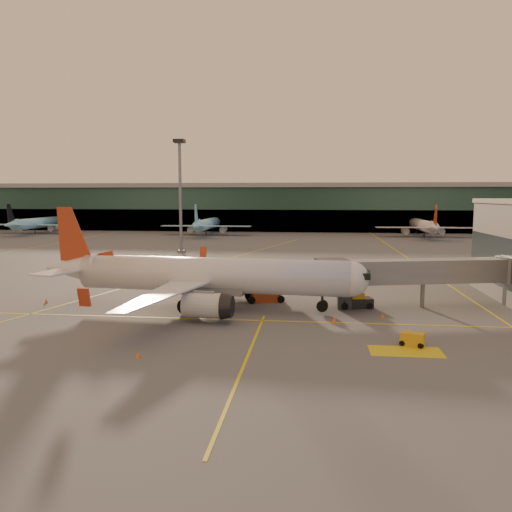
# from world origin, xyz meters

# --- Properties ---
(ground) EXTENTS (600.00, 600.00, 0.00)m
(ground) POSITION_xyz_m (0.00, 0.00, 0.00)
(ground) COLOR #4C4F54
(ground) RESTS_ON ground
(taxi_markings) EXTENTS (100.12, 173.00, 0.01)m
(taxi_markings) POSITION_xyz_m (-7.32, 44.49, 0.01)
(taxi_markings) COLOR gold
(taxi_markings) RESTS_ON ground
(terminal) EXTENTS (400.00, 20.00, 17.60)m
(terminal) POSITION_xyz_m (0.00, 141.79, 8.76)
(terminal) COLOR #19382D
(terminal) RESTS_ON ground
(mast_west_near) EXTENTS (2.40, 2.40, 25.60)m
(mast_west_near) POSITION_xyz_m (-20.00, 66.00, 14.86)
(mast_west_near) COLOR slate
(mast_west_near) RESTS_ON ground
(distant_aircraft_row) EXTENTS (290.00, 34.00, 13.00)m
(distant_aircraft_row) POSITION_xyz_m (-21.00, 118.00, 0.00)
(distant_aircraft_row) COLOR #96E3FC
(distant_aircraft_row) RESTS_ON ground
(main_airplane) EXTENTS (38.55, 34.76, 11.63)m
(main_airplane) POSITION_xyz_m (-2.52, 9.81, 3.78)
(main_airplane) COLOR silver
(main_airplane) RESTS_ON ground
(jet_bridge) EXTENTS (25.87, 8.90, 5.79)m
(jet_bridge) POSITION_xyz_m (24.29, 13.79, 4.00)
(jet_bridge) COLOR slate
(jet_bridge) RESTS_ON ground
(catering_truck) EXTENTS (6.31, 4.08, 4.53)m
(catering_truck) POSITION_xyz_m (4.07, 14.52, 2.57)
(catering_truck) COLOR #A53F17
(catering_truck) RESTS_ON ground
(gpu_cart) EXTENTS (2.30, 1.89, 1.17)m
(gpu_cart) POSITION_xyz_m (18.90, -2.26, 0.57)
(gpu_cart) COLOR #C09218
(gpu_cart) RESTS_ON ground
(pushback_tug) EXTENTS (3.90, 2.63, 1.84)m
(pushback_tug) POSITION_xyz_m (15.30, 12.29, 0.75)
(pushback_tug) COLOR black
(pushback_tug) RESTS_ON ground
(cone_nose) EXTENTS (0.38, 0.38, 0.48)m
(cone_nose) POSITION_xyz_m (17.66, 7.86, 0.23)
(cone_nose) COLOR #FF5E0D
(cone_nose) RESTS_ON ground
(cone_tail) EXTENTS (0.43, 0.43, 0.55)m
(cone_tail) POSITION_xyz_m (-22.00, 10.55, 0.26)
(cone_tail) COLOR #FF5E0D
(cone_tail) RESTS_ON ground
(cone_wing_right) EXTENTS (0.40, 0.40, 0.51)m
(cone_wing_right) POSITION_xyz_m (-3.68, -8.21, 0.24)
(cone_wing_right) COLOR #FF5E0D
(cone_wing_right) RESTS_ON ground
(cone_wing_left) EXTENTS (0.48, 0.48, 0.61)m
(cone_wing_left) POSITION_xyz_m (-2.49, 28.19, 0.30)
(cone_wing_left) COLOR #FF5E0D
(cone_wing_left) RESTS_ON ground
(cone_fwd) EXTENTS (0.50, 0.50, 0.64)m
(cone_fwd) POSITION_xyz_m (12.45, 4.96, 0.31)
(cone_fwd) COLOR #FF5E0D
(cone_fwd) RESTS_ON ground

